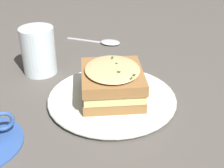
# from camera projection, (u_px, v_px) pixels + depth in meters

# --- Properties ---
(ground_plane) EXTENTS (2.40, 2.40, 0.00)m
(ground_plane) POSITION_uv_depth(u_px,v_px,m) (102.00, 97.00, 0.66)
(ground_plane) COLOR #514C47
(dinner_plate) EXTENTS (0.26, 0.26, 0.01)m
(dinner_plate) POSITION_uv_depth(u_px,v_px,m) (112.00, 98.00, 0.64)
(dinner_plate) COLOR silver
(dinner_plate) RESTS_ON ground_plane
(sandwich) EXTENTS (0.16, 0.14, 0.07)m
(sandwich) POSITION_uv_depth(u_px,v_px,m) (112.00, 82.00, 0.62)
(sandwich) COLOR olive
(sandwich) RESTS_ON dinner_plate
(water_glass) EXTENTS (0.08, 0.08, 0.11)m
(water_glass) POSITION_uv_depth(u_px,v_px,m) (39.00, 51.00, 0.73)
(water_glass) COLOR silver
(water_glass) RESTS_ON ground_plane
(spoon) EXTENTS (0.11, 0.15, 0.01)m
(spoon) POSITION_uv_depth(u_px,v_px,m) (107.00, 42.00, 0.91)
(spoon) COLOR silver
(spoon) RESTS_ON ground_plane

